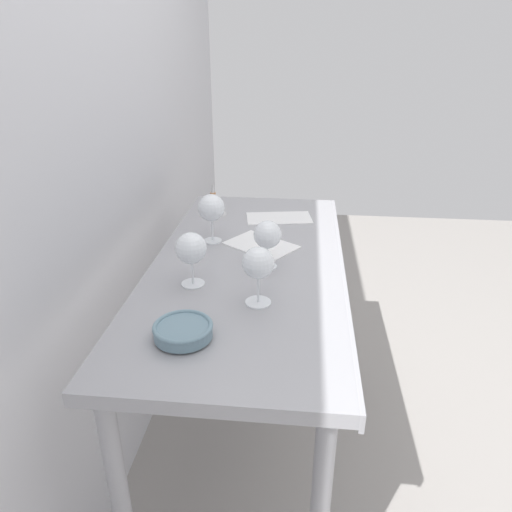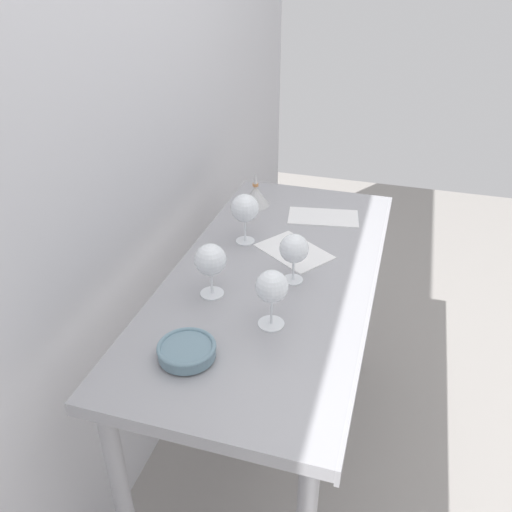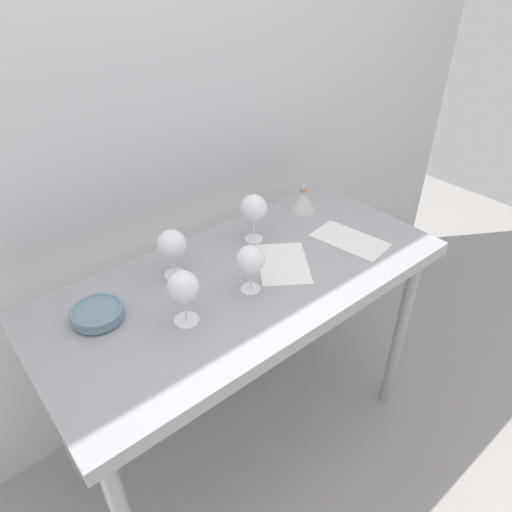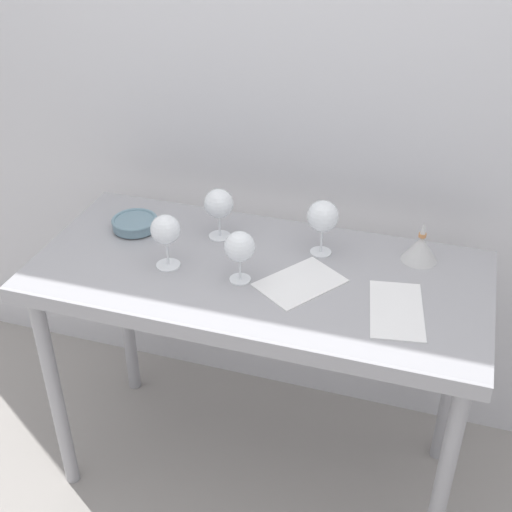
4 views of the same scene
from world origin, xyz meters
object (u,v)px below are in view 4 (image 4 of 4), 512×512
Objects in this scene: wine_glass_near_center at (240,248)px; tasting_sheet_upper at (397,310)px; decanter_funnel at (420,248)px; wine_glass_near_left at (166,231)px; tasting_sheet_lower at (300,283)px; tasting_bowl at (135,223)px; wine_glass_far_right at (323,217)px; wine_glass_far_left at (219,205)px.

tasting_sheet_upper is at bearing -1.47° from wine_glass_near_center.
decanter_funnel is at bearing 28.79° from wine_glass_near_center.
wine_glass_near_left is at bearing 178.25° from wine_glass_near_center.
wine_glass_near_left is at bearing -140.95° from tasting_sheet_lower.
tasting_sheet_upper and tasting_sheet_lower have the same top height.
tasting_sheet_lower is at bearing -13.13° from tasting_bowl.
tasting_bowl is (-0.90, 0.19, 0.02)m from tasting_sheet_upper.
wine_glass_far_right is 0.74× the size of tasting_sheet_lower.
decanter_funnel is (0.74, 0.27, -0.08)m from wine_glass_near_left.
tasting_sheet_lower is 1.60× the size of tasting_bowl.
tasting_bowl is at bearing 158.45° from tasting_sheet_upper.
tasting_sheet_lower is (0.32, -0.18, -0.12)m from wine_glass_far_left.
wine_glass_near_left is 1.26× the size of decanter_funnel.
wine_glass_far_left is 0.94× the size of wine_glass_far_right.
wine_glass_far_left is 0.63× the size of tasting_sheet_upper.
wine_glass_near_left is 0.79m from decanter_funnel.
wine_glass_far_left is 0.98× the size of wine_glass_near_left.
wine_glass_far_left is at bearing -174.75° from tasting_sheet_lower.
wine_glass_far_right is 1.19× the size of tasting_bowl.
decanter_funnel reaches higher than tasting_sheet_upper.
wine_glass_far_right is 1.32× the size of decanter_funnel.
wine_glass_far_right reaches higher than tasting_sheet_upper.
tasting_sheet_lower is (-0.02, -0.18, -0.13)m from wine_glass_far_right.
wine_glass_far_right is at bearing 118.57° from tasting_sheet_lower.
tasting_bowl is (-0.63, -0.04, -0.11)m from wine_glass_far_right.
wine_glass_far_left is 1.24× the size of decanter_funnel.
wine_glass_far_right is at bearing 48.47° from wine_glass_near_center.
tasting_sheet_upper is 0.92m from tasting_bowl.
wine_glass_far_right reaches higher than tasting_sheet_lower.
wine_glass_near_left reaches higher than wine_glass_near_center.
wine_glass_near_left reaches higher than decanter_funnel.
decanter_funnel is (0.93, 0.10, 0.02)m from tasting_bowl.
wine_glass_near_left is 1.07× the size of wine_glass_near_center.
wine_glass_near_left is 0.43m from tasting_sheet_lower.
wine_glass_far_left is at bearing -179.67° from wine_glass_far_right.
wine_glass_far_left reaches higher than decanter_funnel.
wine_glass_far_right is 0.23m from tasting_sheet_lower.
tasting_sheet_lower is at bearing 12.02° from wine_glass_near_center.
tasting_bowl is (-0.20, 0.17, -0.10)m from wine_glass_near_left.
tasting_bowl is at bearing 138.67° from wine_glass_near_left.
wine_glass_far_left is at bearing 7.98° from tasting_bowl.
wine_glass_far_right is 0.38m from tasting_sheet_upper.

